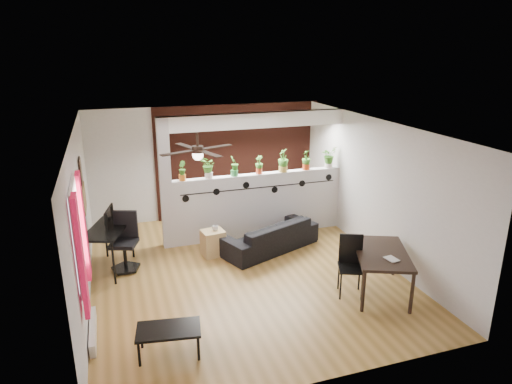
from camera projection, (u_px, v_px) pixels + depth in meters
The scene contains 28 objects.
room_shell at pixel (243, 203), 7.79m from camera, with size 6.30×7.10×2.90m.
partition_wall at pixel (259, 205), 9.57m from camera, with size 3.60×0.18×1.35m, color #BCBCC1.
ceiling_header at pixel (259, 120), 9.03m from camera, with size 3.60×0.18×0.30m, color white.
pier_column at pixel (166, 184), 8.81m from camera, with size 0.22×0.20×2.60m, color #BCBCC1.
brick_panel at pixel (239, 160), 10.71m from camera, with size 3.90×0.05×2.60m, color #973C2B.
vine_decal at pixel (261, 188), 9.36m from camera, with size 3.31×0.01×0.30m.
window_assembly at pixel (80, 237), 5.87m from camera, with size 0.09×1.30×1.55m.
baseboard_heater at pixel (93, 331), 6.31m from camera, with size 0.08×1.00×0.18m, color silver.
corkboard at pixel (84, 198), 7.86m from camera, with size 0.03×0.60×0.45m, color olive.
framed_art at pixel (80, 171), 7.66m from camera, with size 0.03×0.34×0.44m.
ceiling_fan at pixel (198, 151), 6.97m from camera, with size 1.19×1.19×0.43m.
potted_plant_0 at pixel (182, 170), 8.83m from camera, with size 0.17×0.21×0.39m.
potted_plant_1 at pixel (209, 167), 8.98m from camera, with size 0.24×0.27×0.44m.
potted_plant_2 at pixel (234, 165), 9.14m from camera, with size 0.27×0.26×0.42m.
potted_plant_3 at pixel (259, 164), 9.30m from camera, with size 0.22×0.23×0.38m.
potted_plant_4 at pixel (283, 160), 9.44m from camera, with size 0.29×0.32×0.49m.
potted_plant_5 at pixel (306, 159), 9.61m from camera, with size 0.28×0.27×0.43m.
potted_plant_6 at pixel (329, 157), 9.76m from camera, with size 0.30×0.29×0.46m.
sofa at pixel (270, 236), 9.00m from camera, with size 1.90×0.75×0.56m, color black.
cube_shelf at pixel (213, 243), 8.75m from camera, with size 0.41×0.36×0.50m, color tan.
cup at pixel (215, 228), 8.67m from camera, with size 0.12×0.12×0.10m, color gray.
computer_desk at pixel (108, 232), 8.02m from camera, with size 0.94×1.25×0.81m.
monitor at pixel (106, 220), 8.11m from camera, with size 0.05×0.31×0.18m, color black.
office_chair at pixel (125, 245), 8.14m from camera, with size 0.56×0.57×1.05m.
dining_table at pixel (382, 256), 7.31m from camera, with size 1.24×1.51×0.72m.
book at pixel (387, 260), 6.98m from camera, with size 0.16×0.22×0.02m, color gray.
folding_chair at pixel (351, 259), 7.33m from camera, with size 0.52×0.52×0.98m.
coffee_table at pixel (169, 331), 5.88m from camera, with size 0.88×0.58×0.38m.
Camera 1 is at (-2.09, -7.06, 3.85)m, focal length 32.00 mm.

